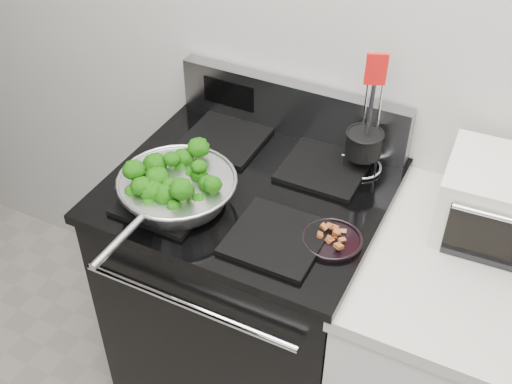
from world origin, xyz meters
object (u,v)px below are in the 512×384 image
Objects in this scene: utensil_holder at (363,150)px; toaster_oven at (512,205)px; gas_range at (250,291)px; bacon_plate at (332,237)px; skillet at (177,189)px.

toaster_oven is (0.43, -0.07, 0.01)m from utensil_holder.
gas_range is 2.91× the size of utensil_holder.
utensil_holder reaches higher than gas_range.
utensil_holder is at bearing 96.37° from bacon_plate.
toaster_oven is (0.84, 0.32, 0.02)m from skillet.
utensil_holder reaches higher than toaster_oven.
gas_range is at bearing -161.90° from utensil_holder.
bacon_plate is at bearing -149.03° from toaster_oven.
utensil_holder is 1.03× the size of toaster_oven.
utensil_holder is at bearing 39.45° from gas_range.
toaster_oven is at bearing 21.68° from skillet.
bacon_plate is (0.44, 0.05, -0.04)m from skillet.
gas_range is 2.13× the size of skillet.
skillet is 0.90m from toaster_oven.
skillet is 1.37× the size of utensil_holder.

